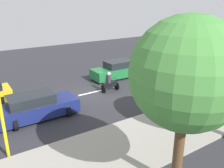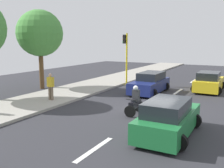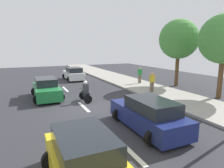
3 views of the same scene
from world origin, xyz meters
name	(u,v)px [view 1 (image 1 of 3)]	position (x,y,z in m)	size (l,w,h in m)	color
ground_plane	(93,93)	(0.00, 0.00, -0.05)	(40.00, 60.00, 0.10)	#2D2D33
sidewalk	(158,133)	(7.00, 0.00, 0.07)	(4.00, 60.00, 0.15)	#9E998E
lane_stripe_north	(8,112)	(0.00, -6.00, 0.01)	(0.20, 2.40, 0.01)	white
lane_stripe_mid	(93,92)	(0.00, 0.00, 0.01)	(0.20, 2.40, 0.01)	white
lane_stripe_south	(153,79)	(0.00, 6.00, 0.01)	(0.20, 2.40, 0.01)	white
lane_stripe_far_south	(197,68)	(0.00, 12.00, 0.01)	(0.20, 2.40, 0.01)	white
car_green	(116,70)	(-1.92, 3.40, 0.71)	(2.16, 4.24, 1.52)	#1E7238
car_white	(210,68)	(2.01, 11.01, 0.71)	(2.23, 4.03, 1.52)	white
car_dark_blue	(37,107)	(1.78, -4.67, 0.71)	(2.18, 4.54, 1.52)	navy
motorcycle	(110,83)	(0.50, 1.19, 0.64)	(0.60, 1.30, 1.53)	black
pedestrian_near_signal	(166,105)	(6.25, 1.20, 1.06)	(0.40, 0.24, 1.69)	#72604C
street_tree_south	(187,75)	(10.10, -2.09, 4.42)	(3.66, 3.66, 6.28)	brown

